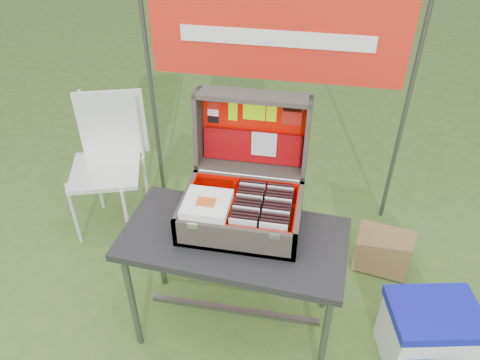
% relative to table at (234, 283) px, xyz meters
% --- Properties ---
extents(ground, '(80.00, 80.00, 0.00)m').
position_rel_table_xyz_m(ground, '(0.04, 0.05, -0.35)').
color(ground, '#3B5E26').
rests_on(ground, ground).
extents(table, '(1.15, 0.63, 0.70)m').
position_rel_table_xyz_m(table, '(0.00, 0.00, 0.00)').
color(table, '#29292A').
rests_on(table, ground).
extents(table_top, '(1.15, 0.63, 0.04)m').
position_rel_table_xyz_m(table_top, '(0.00, 0.00, 0.33)').
color(table_top, '#29292A').
rests_on(table_top, ground).
extents(table_leg_fl, '(0.04, 0.04, 0.66)m').
position_rel_table_xyz_m(table_leg_fl, '(-0.50, -0.22, -0.02)').
color(table_leg_fl, '#59595B').
rests_on(table_leg_fl, ground).
extents(table_leg_fr, '(0.04, 0.04, 0.66)m').
position_rel_table_xyz_m(table_leg_fr, '(0.50, -0.22, -0.02)').
color(table_leg_fr, '#59595B').
rests_on(table_leg_fr, ground).
extents(table_leg_bl, '(0.04, 0.04, 0.66)m').
position_rel_table_xyz_m(table_leg_bl, '(-0.50, 0.22, -0.02)').
color(table_leg_bl, '#59595B').
rests_on(table_leg_bl, ground).
extents(table_leg_br, '(0.04, 0.04, 0.66)m').
position_rel_table_xyz_m(table_leg_br, '(0.50, 0.22, -0.02)').
color(table_leg_br, '#59595B').
rests_on(table_leg_br, ground).
extents(table_brace, '(0.97, 0.03, 0.03)m').
position_rel_table_xyz_m(table_brace, '(0.00, 0.00, -0.23)').
color(table_brace, '#59595B').
rests_on(table_brace, ground).
extents(suitcase, '(0.59, 0.58, 0.57)m').
position_rel_table_xyz_m(suitcase, '(0.02, 0.15, 0.63)').
color(suitcase, brown).
rests_on(suitcase, table).
extents(suitcase_base_bottom, '(0.59, 0.42, 0.02)m').
position_rel_table_xyz_m(suitcase_base_bottom, '(0.02, 0.09, 0.36)').
color(suitcase_base_bottom, brown).
rests_on(suitcase_base_bottom, table_top).
extents(suitcase_base_wall_front, '(0.59, 0.02, 0.16)m').
position_rel_table_xyz_m(suitcase_base_wall_front, '(0.02, -0.11, 0.43)').
color(suitcase_base_wall_front, brown).
rests_on(suitcase_base_wall_front, table_top).
extents(suitcase_base_wall_back, '(0.59, 0.02, 0.16)m').
position_rel_table_xyz_m(suitcase_base_wall_back, '(0.02, 0.29, 0.43)').
color(suitcase_base_wall_back, brown).
rests_on(suitcase_base_wall_back, table_top).
extents(suitcase_base_wall_left, '(0.02, 0.42, 0.16)m').
position_rel_table_xyz_m(suitcase_base_wall_left, '(-0.26, 0.09, 0.43)').
color(suitcase_base_wall_left, brown).
rests_on(suitcase_base_wall_left, table_top).
extents(suitcase_base_wall_right, '(0.02, 0.42, 0.16)m').
position_rel_table_xyz_m(suitcase_base_wall_right, '(0.30, 0.09, 0.43)').
color(suitcase_base_wall_right, brown).
rests_on(suitcase_base_wall_right, table_top).
extents(suitcase_liner_floor, '(0.54, 0.38, 0.01)m').
position_rel_table_xyz_m(suitcase_liner_floor, '(0.02, 0.09, 0.38)').
color(suitcase_liner_floor, '#E70B03').
rests_on(suitcase_liner_floor, suitcase_base_bottom).
extents(suitcase_latch_left, '(0.05, 0.01, 0.03)m').
position_rel_table_xyz_m(suitcase_latch_left, '(-0.17, -0.12, 0.50)').
color(suitcase_latch_left, silver).
rests_on(suitcase_latch_left, suitcase_base_wall_front).
extents(suitcase_latch_right, '(0.05, 0.01, 0.03)m').
position_rel_table_xyz_m(suitcase_latch_right, '(0.21, -0.12, 0.50)').
color(suitcase_latch_right, silver).
rests_on(suitcase_latch_right, suitcase_base_wall_front).
extents(suitcase_hinge, '(0.53, 0.02, 0.02)m').
position_rel_table_xyz_m(suitcase_hinge, '(0.02, 0.30, 0.51)').
color(suitcase_hinge, silver).
rests_on(suitcase_hinge, suitcase_base_wall_back).
extents(suitcase_lid_back, '(0.59, 0.06, 0.42)m').
position_rel_table_xyz_m(suitcase_lid_back, '(0.02, 0.47, 0.70)').
color(suitcase_lid_back, brown).
rests_on(suitcase_lid_back, suitcase_base_wall_back).
extents(suitcase_lid_rim_far, '(0.59, 0.16, 0.04)m').
position_rel_table_xyz_m(suitcase_lid_rim_far, '(0.02, 0.42, 0.91)').
color(suitcase_lid_rim_far, brown).
rests_on(suitcase_lid_rim_far, suitcase_lid_back).
extents(suitcase_lid_rim_near, '(0.59, 0.16, 0.04)m').
position_rel_table_xyz_m(suitcase_lid_rim_near, '(0.02, 0.38, 0.51)').
color(suitcase_lid_rim_near, brown).
rests_on(suitcase_lid_rim_near, suitcase_lid_back).
extents(suitcase_lid_rim_left, '(0.02, 0.20, 0.44)m').
position_rel_table_xyz_m(suitcase_lid_rim_left, '(-0.26, 0.40, 0.71)').
color(suitcase_lid_rim_left, brown).
rests_on(suitcase_lid_rim_left, suitcase_lid_back).
extents(suitcase_lid_rim_right, '(0.02, 0.20, 0.44)m').
position_rel_table_xyz_m(suitcase_lid_rim_right, '(0.30, 0.40, 0.71)').
color(suitcase_lid_rim_right, brown).
rests_on(suitcase_lid_rim_right, suitcase_lid_back).
extents(suitcase_lid_liner, '(0.54, 0.04, 0.37)m').
position_rel_table_xyz_m(suitcase_lid_liner, '(0.02, 0.45, 0.71)').
color(suitcase_lid_liner, '#E70B03').
rests_on(suitcase_lid_liner, suitcase_lid_back).
extents(suitcase_liner_wall_front, '(0.54, 0.01, 0.14)m').
position_rel_table_xyz_m(suitcase_liner_wall_front, '(0.02, -0.10, 0.44)').
color(suitcase_liner_wall_front, '#E70B03').
rests_on(suitcase_liner_wall_front, suitcase_base_bottom).
extents(suitcase_liner_wall_back, '(0.54, 0.01, 0.14)m').
position_rel_table_xyz_m(suitcase_liner_wall_back, '(0.02, 0.27, 0.44)').
color(suitcase_liner_wall_back, '#E70B03').
rests_on(suitcase_liner_wall_back, suitcase_base_bottom).
extents(suitcase_liner_wall_left, '(0.01, 0.38, 0.14)m').
position_rel_table_xyz_m(suitcase_liner_wall_left, '(-0.25, 0.09, 0.44)').
color(suitcase_liner_wall_left, '#E70B03').
rests_on(suitcase_liner_wall_left, suitcase_base_bottom).
extents(suitcase_liner_wall_right, '(0.01, 0.38, 0.14)m').
position_rel_table_xyz_m(suitcase_liner_wall_right, '(0.29, 0.09, 0.44)').
color(suitcase_liner_wall_right, '#E70B03').
rests_on(suitcase_liner_wall_right, suitcase_base_bottom).
extents(suitcase_lid_pocket, '(0.52, 0.05, 0.17)m').
position_rel_table_xyz_m(suitcase_lid_pocket, '(0.02, 0.42, 0.61)').
color(suitcase_lid_pocket, '#91070B').
rests_on(suitcase_lid_pocket, suitcase_lid_liner).
extents(suitcase_pocket_edge, '(0.51, 0.02, 0.02)m').
position_rel_table_xyz_m(suitcase_pocket_edge, '(0.02, 0.42, 0.69)').
color(suitcase_pocket_edge, '#91070B').
rests_on(suitcase_pocket_edge, suitcase_lid_pocket).
extents(suitcase_pocket_cd, '(0.13, 0.02, 0.13)m').
position_rel_table_xyz_m(suitcase_pocket_cd, '(0.08, 0.41, 0.64)').
color(suitcase_pocket_cd, silver).
rests_on(suitcase_pocket_cd, suitcase_lid_pocket).
extents(lid_sticker_cc_a, '(0.06, 0.01, 0.04)m').
position_rel_table_xyz_m(lid_sticker_cc_a, '(-0.20, 0.46, 0.86)').
color(lid_sticker_cc_a, '#1933B2').
rests_on(lid_sticker_cc_a, suitcase_lid_liner).
extents(lid_sticker_cc_b, '(0.06, 0.01, 0.04)m').
position_rel_table_xyz_m(lid_sticker_cc_b, '(-0.20, 0.46, 0.82)').
color(lid_sticker_cc_b, '#AD1A10').
rests_on(lid_sticker_cc_b, suitcase_lid_liner).
extents(lid_sticker_cc_c, '(0.06, 0.01, 0.04)m').
position_rel_table_xyz_m(lid_sticker_cc_c, '(-0.20, 0.45, 0.78)').
color(lid_sticker_cc_c, white).
rests_on(lid_sticker_cc_c, suitcase_lid_liner).
extents(lid_sticker_cc_d, '(0.06, 0.01, 0.04)m').
position_rel_table_xyz_m(lid_sticker_cc_d, '(-0.20, 0.45, 0.74)').
color(lid_sticker_cc_d, black).
rests_on(lid_sticker_cc_d, suitcase_lid_liner).
extents(lid_card_neon_tall, '(0.05, 0.01, 0.12)m').
position_rel_table_xyz_m(lid_card_neon_tall, '(-0.09, 0.45, 0.80)').
color(lid_card_neon_tall, '#ACF204').
rests_on(lid_card_neon_tall, suitcase_lid_liner).
extents(lid_card_neon_main, '(0.12, 0.01, 0.09)m').
position_rel_table_xyz_m(lid_card_neon_main, '(0.02, 0.45, 0.80)').
color(lid_card_neon_main, '#ACF204').
rests_on(lid_card_neon_main, suitcase_lid_liner).
extents(lid_card_neon_small, '(0.05, 0.01, 0.09)m').
position_rel_table_xyz_m(lid_card_neon_small, '(0.11, 0.45, 0.80)').
color(lid_card_neon_small, '#ACF204').
rests_on(lid_card_neon_small, suitcase_lid_liner).
extents(lid_sticker_band, '(0.11, 0.01, 0.11)m').
position_rel_table_xyz_m(lid_sticker_band, '(0.22, 0.45, 0.80)').
color(lid_sticker_band, '#AD1A10').
rests_on(lid_sticker_band, suitcase_lid_liner).
extents(lid_sticker_band_bar, '(0.10, 0.01, 0.02)m').
position_rel_table_xyz_m(lid_sticker_band_bar, '(0.22, 0.46, 0.83)').
color(lid_sticker_band_bar, black).
rests_on(lid_sticker_band_bar, suitcase_lid_liner).
extents(cd_left_0, '(0.13, 0.01, 0.15)m').
position_rel_table_xyz_m(cd_left_0, '(0.06, -0.07, 0.45)').
color(cd_left_0, silver).
rests_on(cd_left_0, suitcase_liner_floor).
extents(cd_left_1, '(0.13, 0.01, 0.15)m').
position_rel_table_xyz_m(cd_left_1, '(0.06, -0.05, 0.45)').
color(cd_left_1, black).
rests_on(cd_left_1, suitcase_liner_floor).
extents(cd_left_2, '(0.13, 0.01, 0.15)m').
position_rel_table_xyz_m(cd_left_2, '(0.06, -0.03, 0.45)').
color(cd_left_2, black).
rests_on(cd_left_2, suitcase_liner_floor).
extents(cd_left_3, '(0.13, 0.01, 0.15)m').
position_rel_table_xyz_m(cd_left_3, '(0.06, -0.00, 0.45)').
color(cd_left_3, black).
rests_on(cd_left_3, suitcase_liner_floor).
extents(cd_left_4, '(0.13, 0.01, 0.15)m').
position_rel_table_xyz_m(cd_left_4, '(0.06, 0.02, 0.45)').
color(cd_left_4, silver).
rests_on(cd_left_4, suitcase_liner_floor).
extents(cd_left_5, '(0.13, 0.01, 0.15)m').
position_rel_table_xyz_m(cd_left_5, '(0.06, 0.04, 0.45)').
color(cd_left_5, black).
rests_on(cd_left_5, suitcase_liner_floor).
extents(cd_left_6, '(0.13, 0.01, 0.15)m').
position_rel_table_xyz_m(cd_left_6, '(0.06, 0.07, 0.45)').
color(cd_left_6, black).
rests_on(cd_left_6, suitcase_liner_floor).
extents(cd_left_7, '(0.13, 0.01, 0.15)m').
position_rel_table_xyz_m(cd_left_7, '(0.06, 0.09, 0.45)').
color(cd_left_7, black).
rests_on(cd_left_7, suitcase_liner_floor).
extents(cd_left_8, '(0.13, 0.01, 0.15)m').
position_rel_table_xyz_m(cd_left_8, '(0.06, 0.11, 0.45)').
color(cd_left_8, silver).
rests_on(cd_left_8, suitcase_liner_floor).
extents(cd_left_9, '(0.13, 0.01, 0.15)m').
position_rel_table_xyz_m(cd_left_9, '(0.06, 0.13, 0.45)').
color(cd_left_9, black).
rests_on(cd_left_9, suitcase_liner_floor).
extents(cd_left_10, '(0.13, 0.01, 0.15)m').
position_rel_table_xyz_m(cd_left_10, '(0.06, 0.16, 0.45)').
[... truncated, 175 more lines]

